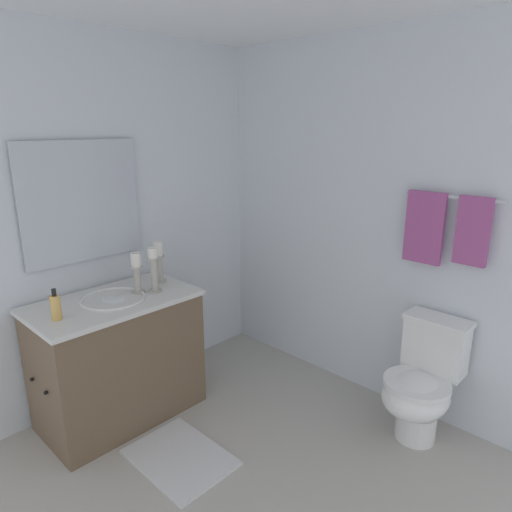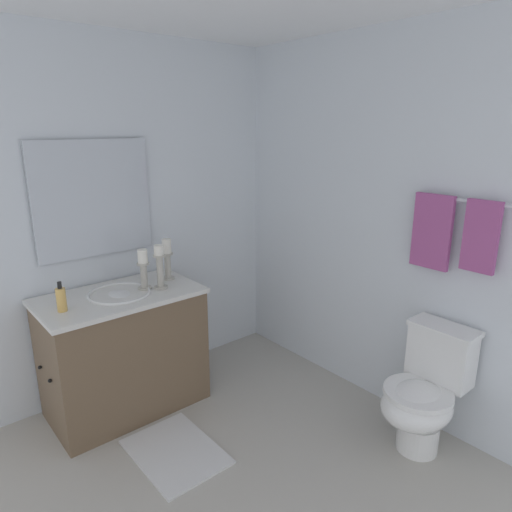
# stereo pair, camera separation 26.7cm
# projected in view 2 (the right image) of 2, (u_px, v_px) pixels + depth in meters

# --- Properties ---
(floor) EXTENTS (2.66, 2.58, 0.02)m
(floor) POSITION_uv_depth(u_px,v_px,m) (233.00, 480.00, 2.50)
(floor) COLOR #B2ADA3
(floor) RESTS_ON ground
(wall_back) EXTENTS (2.66, 0.04, 2.45)m
(wall_back) POSITION_uv_depth(u_px,v_px,m) (388.00, 227.00, 2.95)
(wall_back) COLOR silver
(wall_back) RESTS_ON ground
(wall_left) EXTENTS (0.04, 2.58, 2.45)m
(wall_left) POSITION_uv_depth(u_px,v_px,m) (113.00, 222.00, 3.13)
(wall_left) COLOR silver
(wall_left) RESTS_ON ground
(vanity_cabinet) EXTENTS (0.58, 1.02, 0.82)m
(vanity_cabinet) POSITION_uv_depth(u_px,v_px,m) (124.00, 351.00, 3.03)
(vanity_cabinet) COLOR brown
(vanity_cabinet) RESTS_ON ground
(sink_basin) EXTENTS (0.40, 0.40, 0.24)m
(sink_basin) POSITION_uv_depth(u_px,v_px,m) (120.00, 299.00, 2.93)
(sink_basin) COLOR white
(sink_basin) RESTS_ON vanity_cabinet
(mirror) EXTENTS (0.02, 0.77, 0.76)m
(mirror) POSITION_uv_depth(u_px,v_px,m) (94.00, 199.00, 2.97)
(mirror) COLOR silver
(candle_holder_tall) EXTENTS (0.09, 0.09, 0.29)m
(candle_holder_tall) POSITION_uv_depth(u_px,v_px,m) (167.00, 258.00, 3.16)
(candle_holder_tall) COLOR #B7B2A5
(candle_holder_tall) RESTS_ON vanity_cabinet
(candle_holder_short) EXTENTS (0.09, 0.09, 0.30)m
(candle_holder_short) POSITION_uv_depth(u_px,v_px,m) (160.00, 266.00, 2.98)
(candle_holder_short) COLOR #B7B2A5
(candle_holder_short) RESTS_ON vanity_cabinet
(candle_holder_mid) EXTENTS (0.09, 0.09, 0.27)m
(candle_holder_mid) POSITION_uv_depth(u_px,v_px,m) (143.00, 268.00, 2.98)
(candle_holder_mid) COLOR #B7B2A5
(candle_holder_mid) RESTS_ON vanity_cabinet
(soap_bottle) EXTENTS (0.06, 0.06, 0.18)m
(soap_bottle) POSITION_uv_depth(u_px,v_px,m) (61.00, 299.00, 2.63)
(soap_bottle) COLOR #E5B259
(soap_bottle) RESTS_ON vanity_cabinet
(toilet) EXTENTS (0.39, 0.54, 0.75)m
(toilet) POSITION_uv_depth(u_px,v_px,m) (424.00, 394.00, 2.64)
(toilet) COLOR white
(toilet) RESTS_ON ground
(towel_bar) EXTENTS (0.56, 0.02, 0.02)m
(towel_bar) POSITION_uv_depth(u_px,v_px,m) (461.00, 200.00, 2.49)
(towel_bar) COLOR silver
(towel_near_vanity) EXTENTS (0.23, 0.03, 0.44)m
(towel_near_vanity) POSITION_uv_depth(u_px,v_px,m) (432.00, 232.00, 2.64)
(towel_near_vanity) COLOR #A54C8C
(towel_near_vanity) RESTS_ON towel_bar
(towel_center) EXTENTS (0.18, 0.03, 0.39)m
(towel_center) POSITION_uv_depth(u_px,v_px,m) (481.00, 237.00, 2.43)
(towel_center) COLOR #A54C8C
(towel_center) RESTS_ON towel_bar
(bath_mat) EXTENTS (0.60, 0.44, 0.02)m
(bath_mat) POSITION_uv_depth(u_px,v_px,m) (176.00, 452.00, 2.69)
(bath_mat) COLOR silver
(bath_mat) RESTS_ON ground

